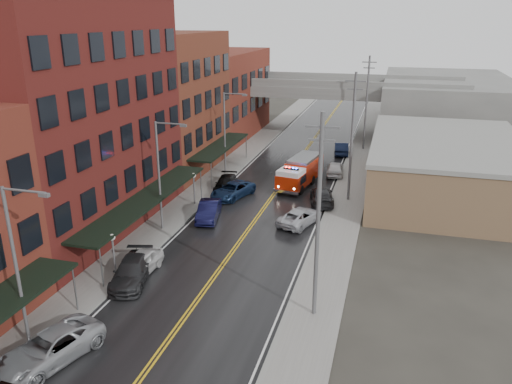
# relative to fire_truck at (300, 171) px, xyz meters

# --- Properties ---
(road) EXTENTS (11.00, 160.00, 0.02)m
(road) POSITION_rel_fire_truck_xyz_m (-1.92, -8.28, -1.51)
(road) COLOR black
(road) RESTS_ON ground
(sidewalk_left) EXTENTS (3.00, 160.00, 0.15)m
(sidewalk_left) POSITION_rel_fire_truck_xyz_m (-9.22, -8.28, -1.45)
(sidewalk_left) COLOR slate
(sidewalk_left) RESTS_ON ground
(sidewalk_right) EXTENTS (3.00, 160.00, 0.15)m
(sidewalk_right) POSITION_rel_fire_truck_xyz_m (5.38, -8.28, -1.45)
(sidewalk_right) COLOR slate
(sidewalk_right) RESTS_ON ground
(curb_left) EXTENTS (0.30, 160.00, 0.15)m
(curb_left) POSITION_rel_fire_truck_xyz_m (-7.57, -8.28, -1.45)
(curb_left) COLOR gray
(curb_left) RESTS_ON ground
(curb_right) EXTENTS (0.30, 160.00, 0.15)m
(curb_right) POSITION_rel_fire_truck_xyz_m (3.73, -8.28, -1.45)
(curb_right) COLOR gray
(curb_right) RESTS_ON ground
(brick_building_b) EXTENTS (9.00, 20.00, 18.00)m
(brick_building_b) POSITION_rel_fire_truck_xyz_m (-15.22, -15.28, 7.48)
(brick_building_b) COLOR #561716
(brick_building_b) RESTS_ON ground
(brick_building_c) EXTENTS (9.00, 15.00, 15.00)m
(brick_building_c) POSITION_rel_fire_truck_xyz_m (-15.22, 2.22, 5.98)
(brick_building_c) COLOR brown
(brick_building_c) RESTS_ON ground
(brick_building_far) EXTENTS (9.00, 20.00, 12.00)m
(brick_building_far) POSITION_rel_fire_truck_xyz_m (-15.22, 19.72, 4.48)
(brick_building_far) COLOR maroon
(brick_building_far) RESTS_ON ground
(tan_building) EXTENTS (14.00, 22.00, 5.00)m
(tan_building) POSITION_rel_fire_truck_xyz_m (14.08, 1.72, 0.98)
(tan_building) COLOR brown
(tan_building) RESTS_ON ground
(right_far_block) EXTENTS (18.00, 30.00, 8.00)m
(right_far_block) POSITION_rel_fire_truck_xyz_m (16.08, 31.72, 2.48)
(right_far_block) COLOR slate
(right_far_block) RESTS_ON ground
(awning_1) EXTENTS (2.60, 18.00, 3.09)m
(awning_1) POSITION_rel_fire_truck_xyz_m (-9.41, -15.28, 1.47)
(awning_1) COLOR black
(awning_1) RESTS_ON ground
(awning_2) EXTENTS (2.60, 13.00, 3.09)m
(awning_2) POSITION_rel_fire_truck_xyz_m (-9.41, 2.22, 1.46)
(awning_2) COLOR black
(awning_2) RESTS_ON ground
(globe_lamp_1) EXTENTS (0.44, 0.44, 3.12)m
(globe_lamp_1) POSITION_rel_fire_truck_xyz_m (-8.32, -22.28, 0.79)
(globe_lamp_1) COLOR #59595B
(globe_lamp_1) RESTS_ON ground
(globe_lamp_2) EXTENTS (0.44, 0.44, 3.12)m
(globe_lamp_2) POSITION_rel_fire_truck_xyz_m (-8.32, -8.28, 0.79)
(globe_lamp_2) COLOR #59595B
(globe_lamp_2) RESTS_ON ground
(street_lamp_0) EXTENTS (2.64, 0.22, 9.00)m
(street_lamp_0) POSITION_rel_fire_truck_xyz_m (-8.47, -30.28, 3.66)
(street_lamp_0) COLOR #59595B
(street_lamp_0) RESTS_ON ground
(street_lamp_1) EXTENTS (2.64, 0.22, 9.00)m
(street_lamp_1) POSITION_rel_fire_truck_xyz_m (-8.47, -14.28, 3.66)
(street_lamp_1) COLOR #59595B
(street_lamp_1) RESTS_ON ground
(street_lamp_2) EXTENTS (2.64, 0.22, 9.00)m
(street_lamp_2) POSITION_rel_fire_truck_xyz_m (-8.47, 1.72, 3.66)
(street_lamp_2) COLOR #59595B
(street_lamp_2) RESTS_ON ground
(utility_pole_0) EXTENTS (1.80, 0.24, 12.00)m
(utility_pole_0) POSITION_rel_fire_truck_xyz_m (5.28, -23.28, 4.78)
(utility_pole_0) COLOR #59595B
(utility_pole_0) RESTS_ON ground
(utility_pole_1) EXTENTS (1.80, 0.24, 12.00)m
(utility_pole_1) POSITION_rel_fire_truck_xyz_m (5.28, -3.28, 4.78)
(utility_pole_1) COLOR #59595B
(utility_pole_1) RESTS_ON ground
(utility_pole_2) EXTENTS (1.80, 0.24, 12.00)m
(utility_pole_2) POSITION_rel_fire_truck_xyz_m (5.28, 16.72, 4.78)
(utility_pole_2) COLOR #59595B
(utility_pole_2) RESTS_ON ground
(overpass) EXTENTS (40.00, 10.00, 7.50)m
(overpass) POSITION_rel_fire_truck_xyz_m (-1.92, 23.72, 4.46)
(overpass) COLOR slate
(overpass) RESTS_ON ground
(fire_truck) EXTENTS (4.10, 8.00, 2.81)m
(fire_truck) POSITION_rel_fire_truck_xyz_m (0.00, 0.00, 0.00)
(fire_truck) COLOR #A61E07
(fire_truck) RESTS_ON ground
(parked_car_left_2) EXTENTS (4.12, 6.09, 1.55)m
(parked_car_left_2) POSITION_rel_fire_truck_xyz_m (-6.92, -30.94, -0.75)
(parked_car_left_2) COLOR #95979C
(parked_car_left_2) RESTS_ON ground
(parked_car_left_3) EXTENTS (3.32, 5.55, 1.51)m
(parked_car_left_3) POSITION_rel_fire_truck_xyz_m (-6.92, -22.58, -0.77)
(parked_car_left_3) COLOR #232325
(parked_car_left_3) RESTS_ON ground
(parked_car_left_4) EXTENTS (1.88, 4.42, 1.49)m
(parked_car_left_4) POSITION_rel_fire_truck_xyz_m (-6.92, -21.48, -0.78)
(parked_car_left_4) COLOR silver
(parked_car_left_4) RESTS_ON ground
(parked_car_left_5) EXTENTS (2.54, 4.93, 1.55)m
(parked_car_left_5) POSITION_rel_fire_truck_xyz_m (-5.87, -11.08, -0.75)
(parked_car_left_5) COLOR black
(parked_car_left_5) RESTS_ON ground
(parked_car_left_6) EXTENTS (3.87, 5.65, 1.44)m
(parked_car_left_6) POSITION_rel_fire_truck_xyz_m (-5.58, -5.28, -0.80)
(parked_car_left_6) COLOR #122546
(parked_car_left_6) RESTS_ON ground
(parked_car_left_7) EXTENTS (2.59, 4.94, 1.37)m
(parked_car_left_7) POSITION_rel_fire_truck_xyz_m (-6.92, -3.48, -0.84)
(parked_car_left_7) COLOR black
(parked_car_left_7) RESTS_ON ground
(parked_car_right_0) EXTENTS (3.67, 5.27, 1.34)m
(parked_car_right_0) POSITION_rel_fire_truck_xyz_m (1.90, -10.08, -0.85)
(parked_car_right_0) COLOR #B0B2B8
(parked_car_right_0) RESTS_ON ground
(parked_car_right_1) EXTENTS (3.05, 5.40, 1.48)m
(parked_car_right_1) POSITION_rel_fire_truck_xyz_m (2.95, -4.69, -0.78)
(parked_car_right_1) COLOR #252528
(parked_car_right_1) RESTS_ON ground
(parked_car_right_2) EXTENTS (2.22, 4.64, 1.53)m
(parked_car_right_2) POSITION_rel_fire_truck_xyz_m (3.08, 4.50, -0.76)
(parked_car_right_2) COLOR silver
(parked_car_right_2) RESTS_ON ground
(parked_car_right_3) EXTENTS (2.27, 4.93, 1.57)m
(parked_car_right_3) POSITION_rel_fire_truck_xyz_m (2.74, 13.60, -0.74)
(parked_car_right_3) COLOR black
(parked_car_right_3) RESTS_ON ground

